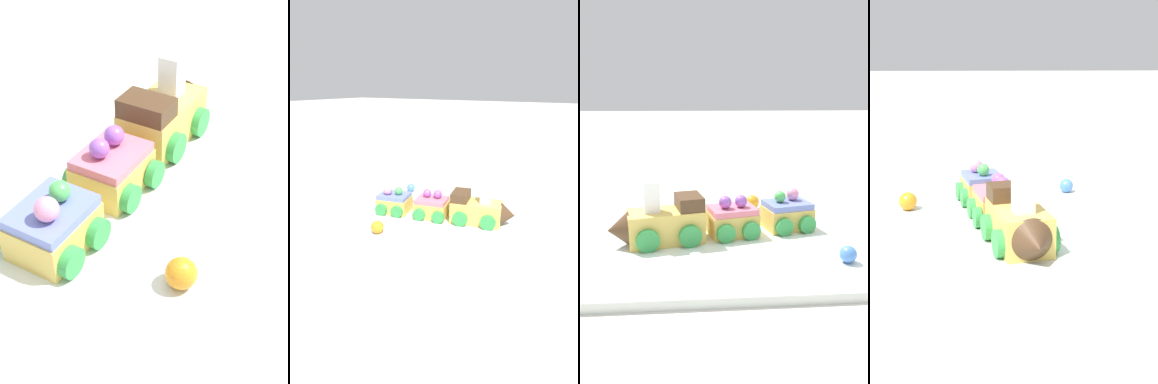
# 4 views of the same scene
# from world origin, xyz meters

# --- Properties ---
(ground_plane) EXTENTS (10.00, 10.00, 0.00)m
(ground_plane) POSITION_xyz_m (0.00, 0.00, 0.00)
(ground_plane) COLOR beige
(display_board) EXTENTS (0.69, 0.39, 0.01)m
(display_board) POSITION_xyz_m (0.00, 0.00, 0.01)
(display_board) COLOR silver
(display_board) RESTS_ON ground_plane
(cake_train_locomotive) EXTENTS (0.14, 0.09, 0.09)m
(cake_train_locomotive) POSITION_xyz_m (0.08, 0.03, 0.04)
(cake_train_locomotive) COLOR #E0BC56
(cake_train_locomotive) RESTS_ON display_board
(cake_car_strawberry) EXTENTS (0.08, 0.08, 0.06)m
(cake_car_strawberry) POSITION_xyz_m (-0.03, 0.01, 0.03)
(cake_car_strawberry) COLOR #E0BC56
(cake_car_strawberry) RESTS_ON display_board
(cake_car_blueberry) EXTENTS (0.08, 0.08, 0.06)m
(cake_car_blueberry) POSITION_xyz_m (-0.12, -0.01, 0.03)
(cake_car_blueberry) COLOR #E0BC56
(cake_car_blueberry) RESTS_ON display_board
(gumball_blue) EXTENTS (0.02, 0.02, 0.02)m
(gumball_blue) POSITION_xyz_m (-0.17, 0.12, 0.02)
(gumball_blue) COLOR #4C84E0
(gumball_blue) RESTS_ON display_board
(gumball_orange) EXTENTS (0.03, 0.03, 0.03)m
(gumball_orange) POSITION_xyz_m (-0.08, -0.12, 0.02)
(gumball_orange) COLOR orange
(gumball_orange) RESTS_ON display_board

